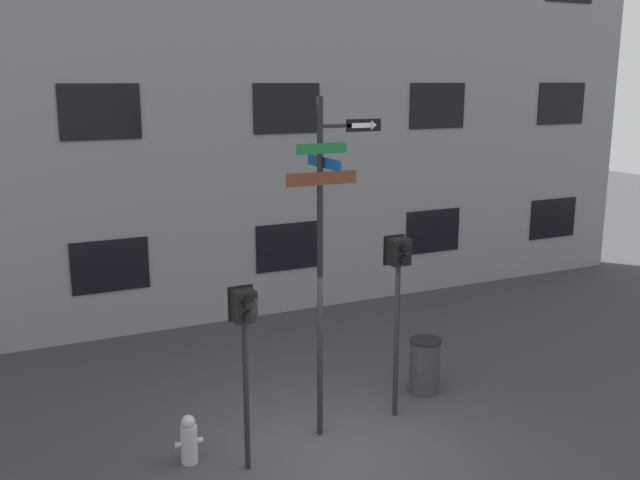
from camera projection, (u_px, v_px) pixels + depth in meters
The scene contains 7 objects.
ground_plane at pixel (335, 456), 10.31m from camera, with size 60.00×60.00×0.00m, color #38383A.
building_facade at pixel (192, 33), 14.79m from camera, with size 24.00×0.63×12.54m.
street_sign_pole at pixel (325, 241), 10.31m from camera, with size 1.52×1.05×5.10m.
pedestrian_signal_left at pixel (245, 329), 9.52m from camera, with size 0.36×0.40×2.62m.
pedestrian_signal_right at pixel (398, 277), 11.06m from camera, with size 0.37×0.40×2.96m.
fire_hydrant at pixel (189, 440), 10.06m from camera, with size 0.40×0.24×0.72m.
trash_bin at pixel (425, 366), 12.33m from camera, with size 0.56×0.56×0.96m.
Camera 1 is at (-4.27, -8.35, 5.31)m, focal length 40.00 mm.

